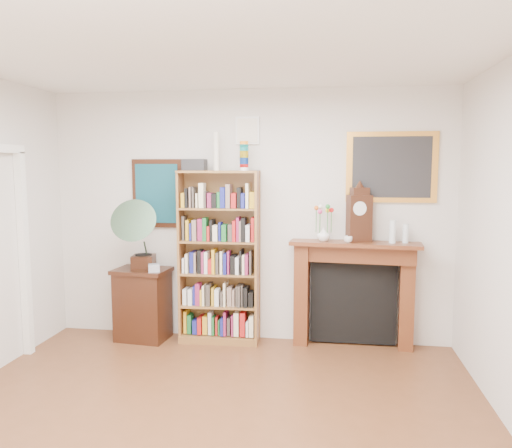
{
  "coord_description": "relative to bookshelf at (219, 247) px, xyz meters",
  "views": [
    {
      "loc": [
        0.9,
        -3.0,
        1.96
      ],
      "look_at": [
        0.22,
        1.6,
        1.42
      ],
      "focal_mm": 35.0,
      "sensor_mm": 36.0,
      "label": 1
    }
  ],
  "objects": [
    {
      "name": "bookshelf",
      "position": [
        0.0,
        0.0,
        0.0
      ],
      "size": [
        0.89,
        0.34,
        2.2
      ],
      "rotation": [
        0.0,
        0.0,
        0.04
      ],
      "color": "brown",
      "rests_on": "floor"
    },
    {
      "name": "room",
      "position": [
        0.3,
        -2.32,
        0.33
      ],
      "size": [
        4.51,
        5.01,
        2.81
      ],
      "color": "brown",
      "rests_on": "ground"
    },
    {
      "name": "flower_vase",
      "position": [
        1.14,
        0.03,
        0.16
      ],
      "size": [
        0.18,
        0.18,
        0.15
      ],
      "primitive_type": "imported",
      "rotation": [
        0.0,
        0.0,
        0.31
      ],
      "color": "white",
      "rests_on": "fireplace"
    },
    {
      "name": "cd_stack",
      "position": [
        -0.69,
        -0.18,
        -0.22
      ],
      "size": [
        0.15,
        0.15,
        0.08
      ],
      "primitive_type": "cube",
      "rotation": [
        0.0,
        0.0,
        0.35
      ],
      "color": "silver",
      "rests_on": "side_cabinet"
    },
    {
      "name": "gramophone",
      "position": [
        -0.87,
        -0.15,
        0.19
      ],
      "size": [
        0.57,
        0.67,
        0.79
      ],
      "rotation": [
        0.0,
        0.0,
        0.15
      ],
      "color": "black",
      "rests_on": "side_cabinet"
    },
    {
      "name": "small_picture",
      "position": [
        0.3,
        0.16,
        1.28
      ],
      "size": [
        0.26,
        0.04,
        0.3
      ],
      "color": "white",
      "rests_on": "back_wall"
    },
    {
      "name": "bottle_right",
      "position": [
        1.99,
        0.01,
        0.19
      ],
      "size": [
        0.06,
        0.06,
        0.2
      ],
      "primitive_type": "cylinder",
      "color": "silver",
      "rests_on": "fireplace"
    },
    {
      "name": "mantel_clock",
      "position": [
        1.51,
        0.03,
        0.37
      ],
      "size": [
        0.28,
        0.21,
        0.58
      ],
      "rotation": [
        0.0,
        0.0,
        0.35
      ],
      "color": "black",
      "rests_on": "fireplace"
    },
    {
      "name": "bottle_left",
      "position": [
        1.86,
        -0.01,
        0.21
      ],
      "size": [
        0.07,
        0.07,
        0.24
      ],
      "primitive_type": "cylinder",
      "color": "silver",
      "rests_on": "fireplace"
    },
    {
      "name": "fireplace",
      "position": [
        1.48,
        0.08,
        -0.39
      ],
      "size": [
        1.4,
        0.45,
        1.16
      ],
      "rotation": [
        0.0,
        0.0,
        -0.09
      ],
      "color": "#4B1C11",
      "rests_on": "floor"
    },
    {
      "name": "side_cabinet",
      "position": [
        -0.87,
        -0.06,
        -0.66
      ],
      "size": [
        0.64,
        0.49,
        0.81
      ],
      "primitive_type": "cube",
      "rotation": [
        0.0,
        0.0,
        -0.1
      ],
      "color": "black",
      "rests_on": "floor"
    },
    {
      "name": "teal_poster",
      "position": [
        -0.75,
        0.16,
        0.58
      ],
      "size": [
        0.58,
        0.04,
        0.78
      ],
      "color": "black",
      "rests_on": "back_wall"
    },
    {
      "name": "gilt_painting",
      "position": [
        1.85,
        0.16,
        0.88
      ],
      "size": [
        0.95,
        0.04,
        0.75
      ],
      "color": "gold",
      "rests_on": "back_wall"
    },
    {
      "name": "teacup",
      "position": [
        1.4,
        -0.04,
        0.13
      ],
      "size": [
        0.11,
        0.11,
        0.07
      ],
      "primitive_type": "imported",
      "rotation": [
        0.0,
        0.0,
        0.22
      ],
      "color": "silver",
      "rests_on": "fireplace"
    }
  ]
}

